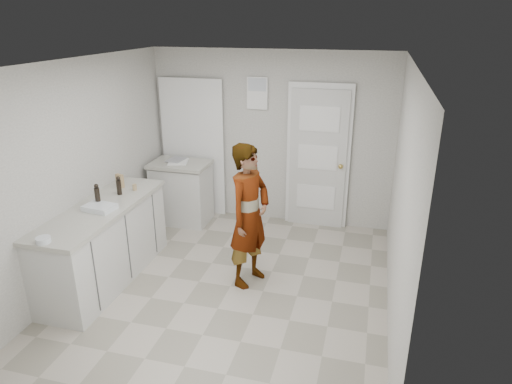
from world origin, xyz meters
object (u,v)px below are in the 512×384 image
(cake_mix_box, at_px, (120,181))
(baking_dish, at_px, (100,208))
(person, at_px, (249,216))
(egg_bowl, at_px, (43,240))
(spice_jar, at_px, (135,187))
(oil_cruet_a, at_px, (119,186))
(oil_cruet_b, at_px, (97,195))

(cake_mix_box, bearing_deg, baking_dish, -59.29)
(cake_mix_box, distance_m, baking_dish, 0.71)
(person, relative_size, egg_bowl, 11.98)
(spice_jar, distance_m, oil_cruet_a, 0.21)
(oil_cruet_b, bearing_deg, spice_jar, 74.78)
(person, bearing_deg, oil_cruet_a, 110.70)
(spice_jar, distance_m, oil_cruet_b, 0.57)
(cake_mix_box, relative_size, oil_cruet_b, 0.64)
(person, relative_size, oil_cruet_a, 7.28)
(oil_cruet_a, bearing_deg, oil_cruet_b, -96.91)
(person, distance_m, baking_dish, 1.64)
(person, xyz_separation_m, oil_cruet_a, (-1.61, 0.00, 0.20))
(person, bearing_deg, baking_dish, 127.41)
(cake_mix_box, bearing_deg, oil_cruet_b, -64.65)
(cake_mix_box, xyz_separation_m, baking_dish, (0.15, -0.69, -0.06))
(cake_mix_box, bearing_deg, oil_cruet_a, -43.47)
(cake_mix_box, bearing_deg, spice_jar, 5.94)
(person, distance_m, oil_cruet_b, 1.71)
(oil_cruet_b, bearing_deg, person, 12.66)
(person, height_order, oil_cruet_b, person)
(person, bearing_deg, cake_mix_box, 103.36)
(cake_mix_box, bearing_deg, person, 10.75)
(oil_cruet_a, bearing_deg, cake_mix_box, 118.36)
(cake_mix_box, distance_m, oil_cruet_a, 0.25)
(oil_cruet_b, distance_m, baking_dish, 0.16)
(baking_dish, relative_size, egg_bowl, 2.55)
(oil_cruet_a, height_order, baking_dish, oil_cruet_a)
(egg_bowl, bearing_deg, oil_cruet_a, 88.21)
(cake_mix_box, relative_size, spice_jar, 2.19)
(egg_bowl, bearing_deg, cake_mix_box, 93.01)
(spice_jar, bearing_deg, egg_bowl, -95.62)
(oil_cruet_a, bearing_deg, person, -0.07)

